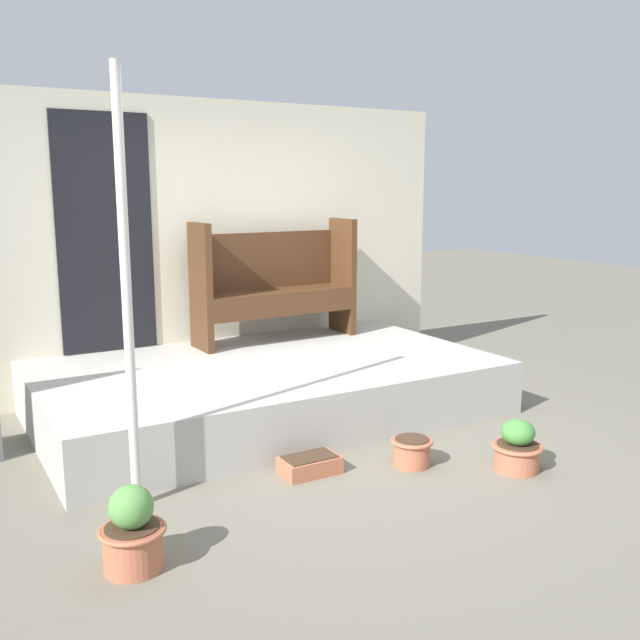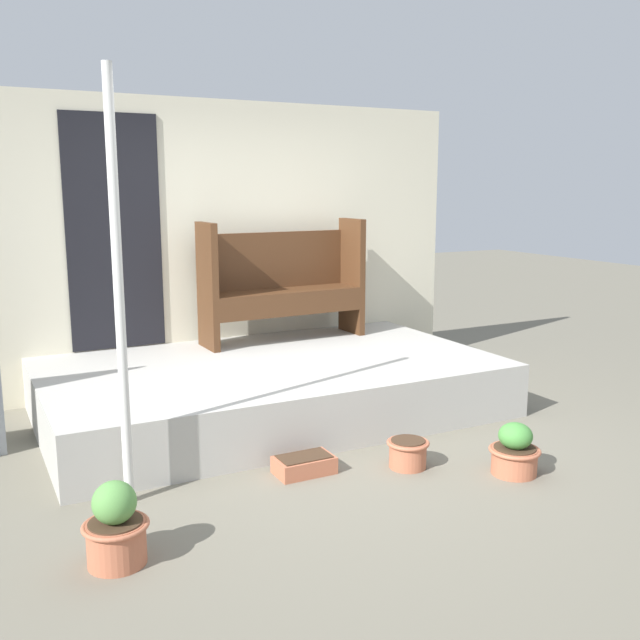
{
  "view_description": "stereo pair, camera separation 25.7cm",
  "coord_description": "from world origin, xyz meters",
  "px_view_note": "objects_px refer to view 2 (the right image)",
  "views": [
    {
      "loc": [
        -2.46,
        -4.02,
        1.84
      ],
      "look_at": [
        0.09,
        0.37,
        0.88
      ],
      "focal_mm": 40.0,
      "sensor_mm": 36.0,
      "label": 1
    },
    {
      "loc": [
        -2.24,
        -4.14,
        1.84
      ],
      "look_at": [
        0.09,
        0.37,
        0.88
      ],
      "focal_mm": 40.0,
      "sensor_mm": 36.0,
      "label": 2
    }
  ],
  "objects_px": {
    "bench": "(282,279)",
    "flower_pot_middle": "(408,452)",
    "planter_box_rect": "(304,465)",
    "support_post": "(119,294)",
    "flower_pot_left": "(116,528)",
    "flower_pot_right": "(515,452)"
  },
  "relations": [
    {
      "from": "support_post",
      "to": "bench",
      "type": "relative_size",
      "value": 1.62
    },
    {
      "from": "flower_pot_right",
      "to": "planter_box_rect",
      "type": "relative_size",
      "value": 0.9
    },
    {
      "from": "planter_box_rect",
      "to": "support_post",
      "type": "bearing_deg",
      "value": 175.06
    },
    {
      "from": "planter_box_rect",
      "to": "flower_pot_right",
      "type": "bearing_deg",
      "value": -27.66
    },
    {
      "from": "bench",
      "to": "flower_pot_middle",
      "type": "distance_m",
      "value": 2.4
    },
    {
      "from": "bench",
      "to": "flower_pot_left",
      "type": "distance_m",
      "value": 3.42
    },
    {
      "from": "flower_pot_right",
      "to": "flower_pot_middle",
      "type": "bearing_deg",
      "value": 143.38
    },
    {
      "from": "support_post",
      "to": "flower_pot_right",
      "type": "xyz_separation_m",
      "value": [
        2.31,
        -0.73,
        -1.1
      ]
    },
    {
      "from": "bench",
      "to": "planter_box_rect",
      "type": "height_order",
      "value": "bench"
    },
    {
      "from": "flower_pot_middle",
      "to": "planter_box_rect",
      "type": "xyz_separation_m",
      "value": [
        -0.66,
        0.22,
        -0.05
      ]
    },
    {
      "from": "bench",
      "to": "flower_pot_middle",
      "type": "bearing_deg",
      "value": -94.29
    },
    {
      "from": "support_post",
      "to": "flower_pot_middle",
      "type": "bearing_deg",
      "value": -10.26
    },
    {
      "from": "support_post",
      "to": "bench",
      "type": "distance_m",
      "value": 2.68
    },
    {
      "from": "support_post",
      "to": "bench",
      "type": "xyz_separation_m",
      "value": [
        1.86,
        1.91,
        -0.25
      ]
    },
    {
      "from": "flower_pot_left",
      "to": "planter_box_rect",
      "type": "bearing_deg",
      "value": 24.11
    },
    {
      "from": "support_post",
      "to": "flower_pot_middle",
      "type": "height_order",
      "value": "support_post"
    },
    {
      "from": "bench",
      "to": "flower_pot_middle",
      "type": "relative_size",
      "value": 5.39
    },
    {
      "from": "flower_pot_left",
      "to": "flower_pot_middle",
      "type": "xyz_separation_m",
      "value": [
        1.97,
        0.37,
        -0.08
      ]
    },
    {
      "from": "flower_pot_left",
      "to": "bench",
      "type": "bearing_deg",
      "value": 51.4
    },
    {
      "from": "flower_pot_left",
      "to": "flower_pot_right",
      "type": "xyz_separation_m",
      "value": [
        2.52,
        -0.04,
        -0.04
      ]
    },
    {
      "from": "flower_pot_left",
      "to": "support_post",
      "type": "bearing_deg",
      "value": 72.78
    },
    {
      "from": "support_post",
      "to": "bench",
      "type": "bearing_deg",
      "value": 45.78
    }
  ]
}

